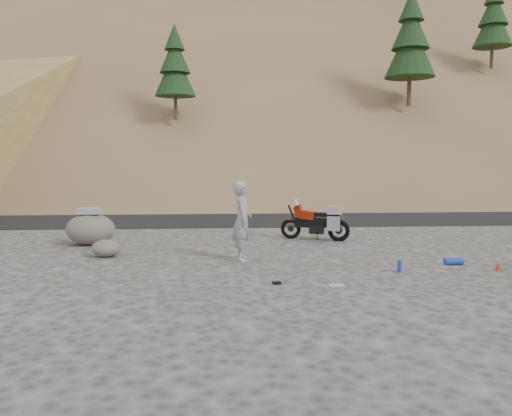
# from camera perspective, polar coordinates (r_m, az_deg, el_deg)

# --- Properties ---
(ground) EXTENTS (140.00, 140.00, 0.00)m
(ground) POSITION_cam_1_polar(r_m,az_deg,el_deg) (11.23, 5.03, -6.12)
(ground) COLOR #3D3B39
(ground) RESTS_ON ground
(road) EXTENTS (120.00, 7.00, 0.05)m
(road) POSITION_cam_1_polar(r_m,az_deg,el_deg) (20.06, 1.12, -0.89)
(road) COLOR black
(road) RESTS_ON ground
(hillside) EXTENTS (120.00, 73.00, 46.72)m
(hillside) POSITION_cam_1_polar(r_m,az_deg,el_deg) (52.51, -1.96, 15.28)
(hillside) COLOR brown
(hillside) RESTS_ON ground
(motorcycle) EXTENTS (1.89, 0.96, 1.17)m
(motorcycle) POSITION_cam_1_polar(r_m,az_deg,el_deg) (14.14, 7.10, -1.65)
(motorcycle) COLOR black
(motorcycle) RESTS_ON ground
(man) EXTENTS (0.43, 0.66, 1.80)m
(man) POSITION_cam_1_polar(r_m,az_deg,el_deg) (11.33, -1.60, -5.99)
(man) COLOR #96969B
(man) RESTS_ON ground
(boulder) EXTENTS (1.51, 1.38, 1.01)m
(boulder) POSITION_cam_1_polar(r_m,az_deg,el_deg) (13.99, -18.40, -2.22)
(boulder) COLOR #545048
(boulder) RESTS_ON ground
(small_rock) EXTENTS (0.77, 0.71, 0.41)m
(small_rock) POSITION_cam_1_polar(r_m,az_deg,el_deg) (12.21, -16.76, -4.41)
(small_rock) COLOR #545048
(small_rock) RESTS_ON ground
(gear_blue_mat) EXTENTS (0.40, 0.16, 0.16)m
(gear_blue_mat) POSITION_cam_1_polar(r_m,az_deg,el_deg) (11.64, 21.65, -5.68)
(gear_blue_mat) COLOR #193D9B
(gear_blue_mat) RESTS_ON ground
(gear_bottle) EXTENTS (0.11, 0.11, 0.24)m
(gear_bottle) POSITION_cam_1_polar(r_m,az_deg,el_deg) (10.56, 16.10, -6.41)
(gear_bottle) COLOR #193D9B
(gear_bottle) RESTS_ON ground
(gear_funnel) EXTENTS (0.16, 0.16, 0.17)m
(gear_funnel) POSITION_cam_1_polar(r_m,az_deg,el_deg) (11.46, 25.93, -6.00)
(gear_funnel) COLOR #B62E0C
(gear_funnel) RESTS_ON ground
(gear_glove_a) EXTENTS (0.17, 0.14, 0.04)m
(gear_glove_a) POSITION_cam_1_polar(r_m,az_deg,el_deg) (9.23, 2.39, -8.55)
(gear_glove_a) COLOR black
(gear_glove_a) RESTS_ON ground
(gear_blue_cloth) EXTENTS (0.28, 0.21, 0.01)m
(gear_blue_cloth) POSITION_cam_1_polar(r_m,az_deg,el_deg) (9.24, 9.20, -8.71)
(gear_blue_cloth) COLOR #8FAEDD
(gear_blue_cloth) RESTS_ON ground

